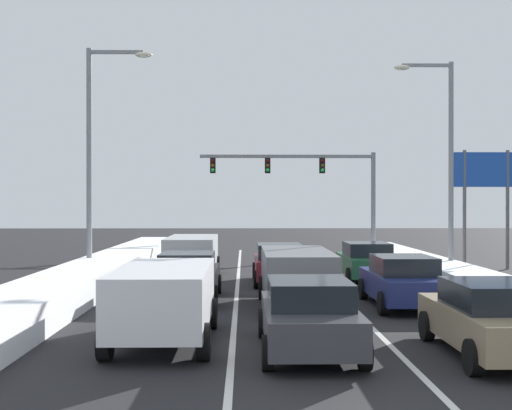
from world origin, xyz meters
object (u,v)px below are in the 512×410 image
traffic_light_gantry (312,176)px  sedan_navy_right_lane_second (403,281)px  sedan_charcoal_center_lane_nearest (309,315)px  sedan_maroon_center_lane_third (279,263)px  suv_white_left_lane_nearest (164,297)px  sedan_tan_right_lane_nearest (492,318)px  roadside_sign_right (486,182)px  suv_gray_center_lane_second (297,273)px  street_lamp_left_mid (97,143)px  sedan_green_right_lane_third (366,261)px  suv_silver_left_lane_third (192,253)px  sedan_black_left_lane_second (188,276)px  street_lamp_right_mid (444,148)px

traffic_light_gantry → sedan_navy_right_lane_second: bearing=-88.8°
sedan_charcoal_center_lane_nearest → traffic_light_gantry: traffic_light_gantry is taller
sedan_maroon_center_lane_third → suv_white_left_lane_nearest: (-3.08, -11.05, 0.25)m
suv_white_left_lane_nearest → traffic_light_gantry: 28.41m
sedan_tan_right_lane_nearest → roadside_sign_right: (6.20, 17.82, 3.25)m
suv_gray_center_lane_second → street_lamp_left_mid: size_ratio=0.53×
sedan_navy_right_lane_second → roadside_sign_right: roadside_sign_right is taller
sedan_green_right_lane_third → roadside_sign_right: (6.35, 4.50, 3.25)m
street_lamp_left_mid → suv_silver_left_lane_third: bearing=6.8°
sedan_green_right_lane_third → sedan_charcoal_center_lane_nearest: size_ratio=1.00×
sedan_charcoal_center_lane_nearest → street_lamp_left_mid: size_ratio=0.48×
sedan_black_left_lane_second → street_lamp_right_mid: size_ratio=0.48×
suv_gray_center_lane_second → street_lamp_left_mid: (-7.49, 7.78, 4.48)m
sedan_charcoal_center_lane_nearest → street_lamp_right_mid: bearing=65.1°
suv_gray_center_lane_second → sedan_maroon_center_lane_third: size_ratio=1.09×
sedan_maroon_center_lane_third → roadside_sign_right: bearing=28.5°
sedan_tan_right_lane_nearest → suv_white_left_lane_nearest: size_ratio=0.92×
sedan_tan_right_lane_nearest → sedan_black_left_lane_second: (-6.75, 8.00, 0.00)m
sedan_green_right_lane_third → roadside_sign_right: size_ratio=0.82×
sedan_tan_right_lane_nearest → sedan_charcoal_center_lane_nearest: (-3.64, 0.43, 0.00)m
sedan_green_right_lane_third → street_lamp_left_mid: size_ratio=0.48×
suv_white_left_lane_nearest → suv_silver_left_lane_third: same height
suv_silver_left_lane_third → roadside_sign_right: 14.02m
sedan_black_left_lane_second → street_lamp_right_mid: bearing=39.2°
sedan_maroon_center_lane_third → traffic_light_gantry: traffic_light_gantry is taller
suv_gray_center_lane_second → suv_white_left_lane_nearest: bearing=-123.3°
sedan_navy_right_lane_second → traffic_light_gantry: (-0.46, 22.41, 3.97)m
sedan_maroon_center_lane_third → street_lamp_left_mid: (-7.29, 1.74, 4.73)m
street_lamp_left_mid → sedan_charcoal_center_lane_nearest: bearing=-62.2°
sedan_black_left_lane_second → sedan_maroon_center_lane_third: bearing=55.2°
sedan_green_right_lane_third → sedan_maroon_center_lane_third: size_ratio=1.00×
sedan_charcoal_center_lane_nearest → sedan_black_left_lane_second: 8.18m
sedan_charcoal_center_lane_nearest → roadside_sign_right: (9.84, 17.38, 3.25)m
sedan_green_right_lane_third → suv_gray_center_lane_second: size_ratio=0.92×
sedan_navy_right_lane_second → street_lamp_right_mid: 11.96m
sedan_navy_right_lane_second → suv_gray_center_lane_second: size_ratio=0.92×
sedan_tan_right_lane_nearest → sedan_green_right_lane_third: size_ratio=1.00×
sedan_tan_right_lane_nearest → roadside_sign_right: roadside_sign_right is taller
sedan_green_right_lane_third → sedan_navy_right_lane_second: bearing=-91.2°
traffic_light_gantry → roadside_sign_right: (6.94, -11.13, -0.72)m
sedan_navy_right_lane_second → roadside_sign_right: 13.41m
sedan_navy_right_lane_second → sedan_tan_right_lane_nearest: bearing=-87.5°
sedan_green_right_lane_third → street_lamp_right_mid: bearing=39.8°
sedan_green_right_lane_third → sedan_tan_right_lane_nearest: bearing=-89.4°
suv_silver_left_lane_third → street_lamp_left_mid: (-3.79, -0.46, 4.48)m
suv_gray_center_lane_second → street_lamp_left_mid: 11.70m
sedan_tan_right_lane_nearest → suv_white_left_lane_nearest: bearing=168.0°
suv_gray_center_lane_second → suv_silver_left_lane_third: 9.03m
street_lamp_right_mid → street_lamp_left_mid: (-14.82, -2.48, -0.00)m
street_lamp_left_mid → suv_white_left_lane_nearest: bearing=-71.8°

